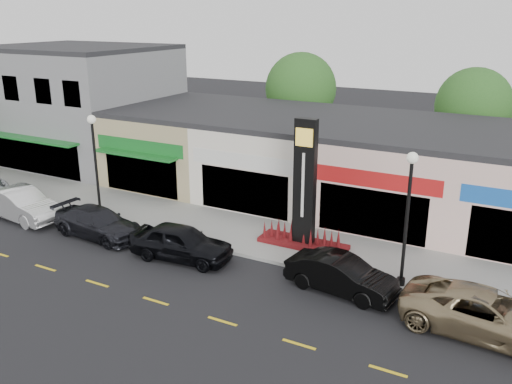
% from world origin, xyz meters
% --- Properties ---
extents(ground, '(120.00, 120.00, 0.00)m').
position_xyz_m(ground, '(0.00, 0.00, 0.00)').
color(ground, black).
rests_on(ground, ground).
extents(sidewalk, '(52.00, 4.30, 0.15)m').
position_xyz_m(sidewalk, '(0.00, 4.35, 0.07)').
color(sidewalk, gray).
rests_on(sidewalk, ground).
extents(curb, '(52.00, 0.20, 0.15)m').
position_xyz_m(curb, '(0.00, 2.10, 0.07)').
color(curb, gray).
rests_on(curb, ground).
extents(building_grey_2story, '(12.00, 10.95, 8.30)m').
position_xyz_m(building_grey_2story, '(-18.00, 11.48, 4.14)').
color(building_grey_2story, slate).
rests_on(building_grey_2story, ground).
extents(shop_beige, '(7.00, 10.85, 4.80)m').
position_xyz_m(shop_beige, '(-8.50, 11.46, 2.40)').
color(shop_beige, tan).
rests_on(shop_beige, ground).
extents(shop_cream, '(7.00, 10.01, 4.80)m').
position_xyz_m(shop_cream, '(-1.50, 11.47, 2.40)').
color(shop_cream, beige).
rests_on(shop_cream, ground).
extents(shop_pink_w, '(7.00, 10.01, 4.80)m').
position_xyz_m(shop_pink_w, '(5.50, 11.47, 2.40)').
color(shop_pink_w, beige).
rests_on(shop_pink_w, ground).
extents(tree_rear_west, '(5.20, 5.20, 7.83)m').
position_xyz_m(tree_rear_west, '(-4.00, 19.50, 5.22)').
color(tree_rear_west, '#382619').
rests_on(tree_rear_west, ground).
extents(tree_rear_mid, '(4.80, 4.80, 7.29)m').
position_xyz_m(tree_rear_mid, '(8.00, 19.50, 4.88)').
color(tree_rear_mid, '#382619').
rests_on(tree_rear_mid, ground).
extents(lamp_west_near, '(0.44, 0.44, 5.47)m').
position_xyz_m(lamp_west_near, '(-8.00, 2.50, 3.48)').
color(lamp_west_near, black).
rests_on(lamp_west_near, sidewalk).
extents(lamp_east_near, '(0.44, 0.44, 5.47)m').
position_xyz_m(lamp_east_near, '(8.00, 2.50, 3.48)').
color(lamp_east_near, black).
rests_on(lamp_east_near, sidewalk).
extents(pylon_sign, '(4.20, 1.30, 6.00)m').
position_xyz_m(pylon_sign, '(3.00, 4.20, 2.27)').
color(pylon_sign, '#5E1010').
rests_on(pylon_sign, sidewalk).
extents(car_white_van, '(2.27, 5.23, 1.67)m').
position_xyz_m(car_white_van, '(-11.74, 0.58, 0.84)').
color(car_white_van, silver).
rests_on(car_white_van, ground).
extents(car_dark_sedan, '(2.31, 5.04, 1.43)m').
position_xyz_m(car_dark_sedan, '(-6.44, 0.73, 0.71)').
color(car_dark_sedan, black).
rests_on(car_dark_sedan, ground).
extents(car_black_sedan, '(2.35, 4.85, 1.60)m').
position_xyz_m(car_black_sedan, '(-1.34, 0.57, 0.80)').
color(car_black_sedan, black).
rests_on(car_black_sedan, ground).
extents(car_black_conv, '(2.12, 4.62, 1.47)m').
position_xyz_m(car_black_conv, '(5.98, 1.07, 0.73)').
color(car_black_conv, black).
rests_on(car_black_conv, ground).
extents(car_gold_suv, '(2.96, 5.78, 1.56)m').
position_xyz_m(car_gold_suv, '(11.32, 0.62, 0.78)').
color(car_gold_suv, '#978460').
rests_on(car_gold_suv, ground).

